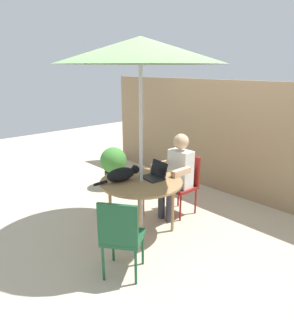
# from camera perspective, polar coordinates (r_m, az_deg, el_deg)

# --- Properties ---
(ground_plane) EXTENTS (14.00, 14.00, 0.00)m
(ground_plane) POSITION_cam_1_polar(r_m,az_deg,el_deg) (4.22, -1.02, -11.51)
(ground_plane) COLOR #BCAD93
(fence_back) EXTENTS (5.70, 0.08, 1.90)m
(fence_back) POSITION_cam_1_polar(r_m,az_deg,el_deg) (5.33, 15.18, 5.26)
(fence_back) COLOR #937756
(fence_back) RESTS_ON ground
(patio_table) EXTENTS (1.06, 1.06, 0.71)m
(patio_table) POSITION_cam_1_polar(r_m,az_deg,el_deg) (3.93, -1.07, -3.16)
(patio_table) COLOR #9E754C
(patio_table) RESTS_ON ground
(patio_umbrella) EXTENTS (1.97, 1.97, 2.42)m
(patio_umbrella) POSITION_cam_1_polar(r_m,az_deg,el_deg) (3.66, -1.23, 21.05)
(patio_umbrella) COLOR #B7B7BC
(patio_umbrella) RESTS_ON ground
(chair_occupied) EXTENTS (0.40, 0.40, 0.88)m
(chair_occupied) POSITION_cam_1_polar(r_m,az_deg,el_deg) (4.55, 6.89, -2.21)
(chair_occupied) COLOR maroon
(chair_occupied) RESTS_ON ground
(chair_empty) EXTENTS (0.56, 0.56, 0.88)m
(chair_empty) POSITION_cam_1_polar(r_m,az_deg,el_deg) (3.14, -4.91, -12.11)
(chair_empty) COLOR #194C2D
(chair_empty) RESTS_ON ground
(person_seated) EXTENTS (0.48, 0.48, 1.22)m
(person_seated) POSITION_cam_1_polar(r_m,az_deg,el_deg) (4.38, 5.64, -0.61)
(person_seated) COLOR white
(person_seated) RESTS_ON ground
(laptop) EXTENTS (0.33, 0.29, 0.21)m
(laptop) POSITION_cam_1_polar(r_m,az_deg,el_deg) (4.00, 1.65, -0.98)
(laptop) COLOR black
(laptop) RESTS_ON patio_table
(cat) EXTENTS (0.22, 0.65, 0.17)m
(cat) POSITION_cam_1_polar(r_m,az_deg,el_deg) (3.91, -4.61, -1.17)
(cat) COLOR black
(cat) RESTS_ON patio_table
(potted_plant_near_fence) EXTENTS (0.47, 0.47, 0.74)m
(potted_plant_near_fence) POSITION_cam_1_polar(r_m,az_deg,el_deg) (5.57, -6.26, 0.61)
(potted_plant_near_fence) COLOR #33383D
(potted_plant_near_fence) RESTS_ON ground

